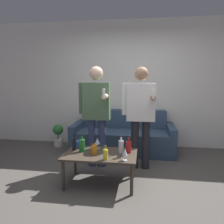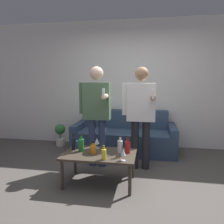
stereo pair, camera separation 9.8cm
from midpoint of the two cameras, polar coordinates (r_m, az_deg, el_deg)
ground_plane at (r=3.16m, az=3.42°, el=-19.01°), size 16.00×16.00×0.00m
wall_back at (r=4.79m, az=6.30°, el=7.19°), size 8.00×0.06×2.70m
couch at (r=4.52m, az=3.90°, el=-6.43°), size 2.03×0.85×0.81m
coffee_table at (r=3.10m, az=-2.37°, el=-11.55°), size 1.00×0.62×0.44m
bottle_orange at (r=3.07m, az=3.04°, el=-8.93°), size 0.07×0.07×0.24m
bottle_green at (r=3.16m, az=-7.16°, el=-8.48°), size 0.08×0.08×0.24m
bottle_dark at (r=2.84m, az=-1.12°, el=-10.93°), size 0.06×0.06×0.18m
bottle_yellow at (r=3.08m, az=5.02°, el=-9.06°), size 0.07×0.07×0.22m
bottle_red at (r=3.06m, az=-4.05°, el=-9.60°), size 0.08×0.08×0.17m
bottle_clear at (r=3.24m, az=-9.15°, el=-8.09°), size 0.06×0.06×0.25m
wine_glass_near at (r=3.27m, az=-3.11°, el=-7.64°), size 0.08×0.08×0.16m
wine_glass_far at (r=2.80m, az=3.96°, el=-10.53°), size 0.07×0.07×0.16m
cup_on_table at (r=3.38m, az=-8.20°, el=-8.23°), size 0.10×0.10×0.10m
person_standing_left at (r=3.60m, az=-3.28°, el=0.81°), size 0.52×0.43×1.67m
person_standing_right at (r=3.52m, az=8.29°, el=0.39°), size 0.53×0.43×1.65m
potted_plant at (r=4.96m, az=-12.85°, el=-5.48°), size 0.23×0.23×0.48m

